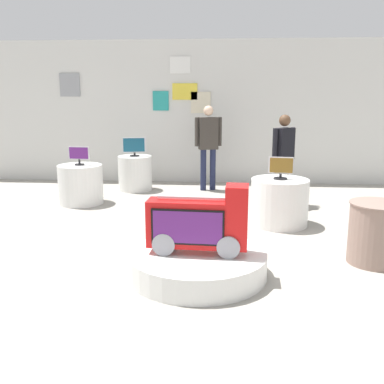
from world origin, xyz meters
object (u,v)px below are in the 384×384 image
tv_on_left_rear (79,155)px  side_table_round (376,232)px  display_pedestal_left_rear (81,184)px  tv_on_center_rear (281,168)px  shopper_browsing_rear (283,153)px  display_pedestal_center_rear (279,202)px  display_pedestal_right_rear (135,173)px  tv_on_right_rear (134,146)px  shopper_browsing_near_truck (208,141)px  main_display_pedestal (197,264)px  novelty_firetruck_tv (199,225)px

tv_on_left_rear → side_table_round: bearing=-30.6°
display_pedestal_left_rear → tv_on_center_rear: 3.65m
display_pedestal_left_rear → tv_on_left_rear: size_ratio=2.09×
shopper_browsing_rear → display_pedestal_center_rear: bearing=-98.6°
display_pedestal_right_rear → shopper_browsing_rear: size_ratio=0.44×
display_pedestal_center_rear → tv_on_right_rear: (-2.68, 2.31, 0.56)m
display_pedestal_left_rear → shopper_browsing_near_truck: 2.70m
main_display_pedestal → tv_on_center_rear: tv_on_center_rear is taller
tv_on_left_rear → side_table_round: tv_on_left_rear is taller
shopper_browsing_rear → tv_on_left_rear: bearing=-178.3°
tv_on_center_rear → shopper_browsing_near_truck: bearing=115.9°
tv_on_right_rear → shopper_browsing_rear: (2.87, -1.11, 0.03)m
display_pedestal_right_rear → shopper_browsing_rear: bearing=-21.3°
tv_on_left_rear → tv_on_right_rear: size_ratio=0.82×
main_display_pedestal → display_pedestal_right_rear: display_pedestal_right_rear is taller
main_display_pedestal → display_pedestal_left_rear: (-2.32, 3.13, 0.22)m
novelty_firetruck_tv → shopper_browsing_rear: 3.50m
display_pedestal_left_rear → shopper_browsing_rear: 3.67m
tv_on_left_rear → display_pedestal_center_rear: tv_on_left_rear is taller
side_table_round → display_pedestal_center_rear: bearing=122.3°
tv_on_right_rear → side_table_round: (3.63, -3.81, -0.54)m
shopper_browsing_rear → novelty_firetruck_tv: bearing=-111.5°
main_display_pedestal → side_table_round: bearing=14.5°
tv_on_center_rear → display_pedestal_right_rear: size_ratio=0.52×
novelty_firetruck_tv → shopper_browsing_rear: shopper_browsing_rear is taller
shopper_browsing_near_truck → tv_on_center_rear: bearing=-64.1°
shopper_browsing_rear → tv_on_right_rear: bearing=158.8°
main_display_pedestal → tv_on_right_rear: tv_on_right_rear is taller
tv_on_left_rear → display_pedestal_right_rear: tv_on_left_rear is taller
display_pedestal_center_rear → shopper_browsing_near_truck: 2.78m
tv_on_left_rear → tv_on_right_rear: bearing=58.4°
display_pedestal_left_rear → tv_on_right_rear: 1.54m
display_pedestal_left_rear → shopper_browsing_near_truck: (2.26, 1.34, 0.66)m
side_table_round → shopper_browsing_rear: size_ratio=0.45×
display_pedestal_right_rear → tv_on_right_rear: size_ratio=1.53×
tv_on_left_rear → tv_on_center_rear: 3.61m
shopper_browsing_near_truck → tv_on_left_rear: bearing=-149.3°
main_display_pedestal → shopper_browsing_rear: shopper_browsing_rear is taller
novelty_firetruck_tv → tv_on_left_rear: size_ratio=2.88×
display_pedestal_left_rear → tv_on_center_rear: tv_on_center_rear is taller
tv_on_right_rear → display_pedestal_right_rear: bearing=77.6°
side_table_round → shopper_browsing_near_truck: size_ratio=0.42×
side_table_round → shopper_browsing_rear: 2.86m
main_display_pedestal → novelty_firetruck_tv: 0.44m
novelty_firetruck_tv → display_pedestal_left_rear: 3.92m
display_pedestal_left_rear → tv_on_center_rear: size_ratio=2.16×
tv_on_center_rear → display_pedestal_center_rear: bearing=97.2°
main_display_pedestal → side_table_round: size_ratio=2.09×
main_display_pedestal → tv_on_left_rear: bearing=126.6°
tv_on_right_rear → tv_on_left_rear: bearing=-121.6°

